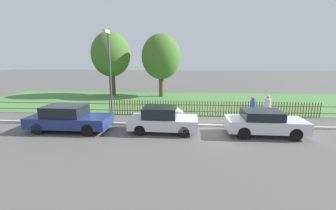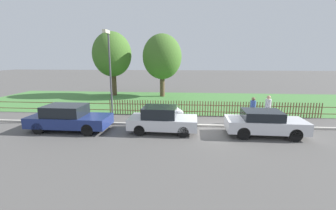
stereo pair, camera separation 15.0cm
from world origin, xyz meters
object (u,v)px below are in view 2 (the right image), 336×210
object	(u,v)px
parked_car_black_saloon	(162,119)
covered_motorcycle	(169,113)
pedestrian_near_fence	(253,109)
tree_nearest_kerb	(112,55)
street_lamp	(109,66)
parked_car_navy_estate	(264,123)
pedestrian_by_lamp	(268,107)
tree_behind_motorcycle	(162,57)
parked_car_silver_hatchback	(69,118)

from	to	relation	value
parked_car_black_saloon	covered_motorcycle	xyz separation A→B (m)	(0.26, 1.84, -0.08)
covered_motorcycle	pedestrian_near_fence	distance (m)	5.15
tree_nearest_kerb	street_lamp	bearing A→B (deg)	-72.69
parked_car_navy_estate	pedestrian_by_lamp	bearing A→B (deg)	69.24
pedestrian_near_fence	pedestrian_by_lamp	size ratio (longest dim) A/B	0.96
tree_behind_motorcycle	street_lamp	size ratio (longest dim) A/B	1.14
pedestrian_by_lamp	street_lamp	world-z (taller)	street_lamp
parked_car_black_saloon	pedestrian_near_fence	bearing A→B (deg)	22.13
parked_car_navy_estate	tree_nearest_kerb	bearing A→B (deg)	136.22
covered_motorcycle	street_lamp	world-z (taller)	street_lamp
pedestrian_near_fence	street_lamp	world-z (taller)	street_lamp
pedestrian_by_lamp	parked_car_silver_hatchback	bearing A→B (deg)	-164.84
tree_behind_motorcycle	street_lamp	xyz separation A→B (m)	(-2.20, -9.74, -0.55)
parked_car_navy_estate	street_lamp	distance (m)	9.45
tree_nearest_kerb	parked_car_silver_hatchback	bearing A→B (deg)	-83.80
covered_motorcycle	tree_nearest_kerb	world-z (taller)	tree_nearest_kerb
covered_motorcycle	parked_car_silver_hatchback	bearing A→B (deg)	-163.65
parked_car_black_saloon	pedestrian_by_lamp	world-z (taller)	pedestrian_by_lamp
parked_car_silver_hatchback	tree_behind_motorcycle	world-z (taller)	tree_behind_motorcycle
parked_car_navy_estate	tree_behind_motorcycle	xyz separation A→B (m)	(-6.60, 11.67, 3.39)
covered_motorcycle	tree_nearest_kerb	bearing A→B (deg)	120.60
parked_car_silver_hatchback	parked_car_navy_estate	world-z (taller)	parked_car_silver_hatchback
parked_car_black_saloon	covered_motorcycle	world-z (taller)	parked_car_black_saloon
tree_behind_motorcycle	pedestrian_by_lamp	bearing A→B (deg)	-50.35
parked_car_silver_hatchback	covered_motorcycle	distance (m)	5.88
tree_nearest_kerb	parked_car_navy_estate	bearing A→B (deg)	-45.16
parked_car_silver_hatchback	tree_behind_motorcycle	distance (m)	12.79
tree_behind_motorcycle	street_lamp	world-z (taller)	tree_behind_motorcycle
covered_motorcycle	tree_behind_motorcycle	bearing A→B (deg)	94.96
parked_car_black_saloon	pedestrian_near_fence	world-z (taller)	pedestrian_near_fence
parked_car_navy_estate	pedestrian_by_lamp	distance (m)	2.69
parked_car_navy_estate	tree_nearest_kerb	xyz separation A→B (m)	(-11.95, 12.02, 3.63)
parked_car_silver_hatchback	pedestrian_near_fence	distance (m)	10.87
pedestrian_by_lamp	pedestrian_near_fence	bearing A→B (deg)	-159.77
pedestrian_near_fence	pedestrian_by_lamp	xyz separation A→B (m)	(1.01, 0.31, 0.04)
parked_car_navy_estate	street_lamp	size ratio (longest dim) A/B	0.72
tree_nearest_kerb	tree_behind_motorcycle	size ratio (longest dim) A/B	1.05
covered_motorcycle	tree_nearest_kerb	size ratio (longest dim) A/B	0.30
parked_car_black_saloon	covered_motorcycle	bearing A→B (deg)	83.85
street_lamp	tree_behind_motorcycle	bearing A→B (deg)	77.25
parked_car_black_saloon	street_lamp	world-z (taller)	street_lamp
tree_nearest_kerb	pedestrian_by_lamp	bearing A→B (deg)	-36.34
covered_motorcycle	street_lamp	xyz separation A→B (m)	(-3.68, -0.10, 2.92)
parked_car_navy_estate	parked_car_silver_hatchback	bearing A→B (deg)	-178.67
parked_car_black_saloon	parked_car_navy_estate	world-z (taller)	parked_car_black_saloon
parked_car_black_saloon	tree_behind_motorcycle	bearing A→B (deg)	97.87
tree_nearest_kerb	street_lamp	xyz separation A→B (m)	(3.15, -10.09, -0.78)
parked_car_navy_estate	tree_behind_motorcycle	world-z (taller)	tree_behind_motorcycle
tree_behind_motorcycle	pedestrian_near_fence	world-z (taller)	tree_behind_motorcycle
parked_car_silver_hatchback	street_lamp	size ratio (longest dim) A/B	0.80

